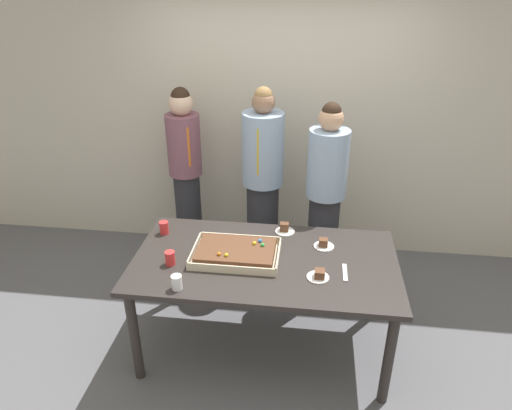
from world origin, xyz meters
name	(u,v)px	position (x,y,z in m)	size (l,w,h in m)	color
ground_plane	(264,344)	(0.00, 0.00, 0.00)	(12.00, 12.00, 0.00)	#5B5B60
interior_back_panel	(284,103)	(0.00, 1.60, 1.50)	(8.00, 0.12, 3.00)	beige
party_table	(265,269)	(0.00, 0.00, 0.71)	(1.87, 1.02, 0.80)	#2D2826
sheet_cake	(236,252)	(-0.21, 0.01, 0.83)	(0.62, 0.43, 0.10)	beige
plated_slice_near_left	(285,229)	(0.11, 0.40, 0.82)	(0.15, 0.15, 0.07)	white
plated_slice_near_right	(324,244)	(0.41, 0.22, 0.82)	(0.15, 0.15, 0.07)	white
plated_slice_far_left	(319,275)	(0.38, -0.18, 0.82)	(0.15, 0.15, 0.07)	white
drink_cup_nearest	(177,282)	(-0.52, -0.41, 0.85)	(0.07, 0.07, 0.10)	white
drink_cup_middle	(170,258)	(-0.65, -0.14, 0.85)	(0.07, 0.07, 0.10)	red
drink_cup_far_end	(164,228)	(-0.82, 0.26, 0.85)	(0.07, 0.07, 0.10)	red
cake_server_utensil	(345,272)	(0.56, -0.10, 0.80)	(0.03, 0.20, 0.01)	silver
person_serving_front	(263,183)	(-0.13, 1.04, 0.92)	(0.36, 0.36, 1.78)	#28282D
person_green_shirt_behind	(186,173)	(-0.88, 1.19, 0.91)	(0.31, 0.31, 1.72)	#28282D
person_striped_tie_right	(325,198)	(0.42, 0.85, 0.89)	(0.33, 0.33, 1.72)	#28282D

